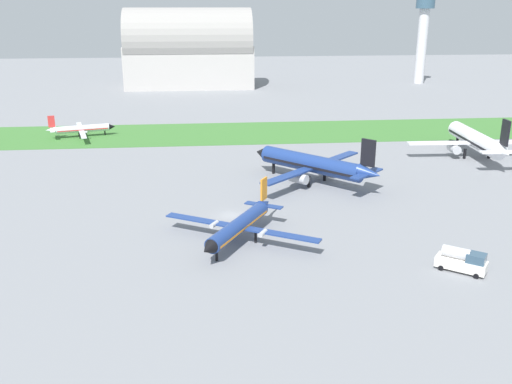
{
  "coord_description": "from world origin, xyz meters",
  "views": [
    {
      "loc": [
        -4.11,
        -89.34,
        34.18
      ],
      "look_at": [
        4.69,
        3.23,
        3.0
      ],
      "focal_mm": 39.55,
      "sensor_mm": 36.0,
      "label": 1
    }
  ],
  "objects_px": {
    "airplane_foreground_turboprop": "(240,225)",
    "airplane_midfield_jet": "(313,164)",
    "airplane_taxiing_turboprop": "(81,129)",
    "control_tower": "(423,34)",
    "fuel_truck_near_gate": "(462,260)",
    "airplane_parked_jet_far": "(477,140)"
  },
  "relations": [
    {
      "from": "airplane_foreground_turboprop",
      "to": "airplane_midfield_jet",
      "type": "xyz_separation_m",
      "value": [
        16.52,
        28.04,
        1.1
      ]
    },
    {
      "from": "airplane_taxiing_turboprop",
      "to": "control_tower",
      "type": "relative_size",
      "value": 0.57
    },
    {
      "from": "airplane_midfield_jet",
      "to": "fuel_truck_near_gate",
      "type": "bearing_deg",
      "value": 153.09
    },
    {
      "from": "airplane_foreground_turboprop",
      "to": "airplane_parked_jet_far",
      "type": "distance_m",
      "value": 72.73
    },
    {
      "from": "control_tower",
      "to": "airplane_parked_jet_far",
      "type": "bearing_deg",
      "value": -105.17
    },
    {
      "from": "fuel_truck_near_gate",
      "to": "control_tower",
      "type": "xyz_separation_m",
      "value": [
        63.26,
        182.76,
        19.74
      ]
    },
    {
      "from": "airplane_parked_jet_far",
      "to": "control_tower",
      "type": "bearing_deg",
      "value": -12.64
    },
    {
      "from": "airplane_parked_jet_far",
      "to": "fuel_truck_near_gate",
      "type": "bearing_deg",
      "value": 155.35
    },
    {
      "from": "airplane_taxiing_turboprop",
      "to": "fuel_truck_near_gate",
      "type": "bearing_deg",
      "value": -67.48
    },
    {
      "from": "airplane_midfield_jet",
      "to": "airplane_taxiing_turboprop",
      "type": "xyz_separation_m",
      "value": [
        -54.18,
        46.01,
        -1.57
      ]
    },
    {
      "from": "fuel_truck_near_gate",
      "to": "control_tower",
      "type": "relative_size",
      "value": 0.18
    },
    {
      "from": "airplane_taxiing_turboprop",
      "to": "airplane_parked_jet_far",
      "type": "relative_size",
      "value": 0.64
    },
    {
      "from": "airplane_foreground_turboprop",
      "to": "airplane_parked_jet_far",
      "type": "height_order",
      "value": "airplane_parked_jet_far"
    },
    {
      "from": "airplane_parked_jet_far",
      "to": "airplane_midfield_jet",
      "type": "bearing_deg",
      "value": 113.46
    },
    {
      "from": "airplane_foreground_turboprop",
      "to": "fuel_truck_near_gate",
      "type": "relative_size",
      "value": 3.43
    },
    {
      "from": "airplane_taxiing_turboprop",
      "to": "fuel_truck_near_gate",
      "type": "xyz_separation_m",
      "value": [
        66.59,
        -86.71,
        -0.73
      ]
    },
    {
      "from": "airplane_taxiing_turboprop",
      "to": "control_tower",
      "type": "bearing_deg",
      "value": 21.48
    },
    {
      "from": "fuel_truck_near_gate",
      "to": "airplane_taxiing_turboprop",
      "type": "bearing_deg",
      "value": 164.96
    },
    {
      "from": "airplane_midfield_jet",
      "to": "airplane_foreground_turboprop",
      "type": "bearing_deg",
      "value": 105.63
    },
    {
      "from": "airplane_foreground_turboprop",
      "to": "fuel_truck_near_gate",
      "type": "xyz_separation_m",
      "value": [
        28.93,
        -12.67,
        -1.2
      ]
    },
    {
      "from": "airplane_midfield_jet",
      "to": "airplane_parked_jet_far",
      "type": "height_order",
      "value": "airplane_parked_jet_far"
    },
    {
      "from": "airplane_foreground_turboprop",
      "to": "fuel_truck_near_gate",
      "type": "bearing_deg",
      "value": 96.59
    }
  ]
}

